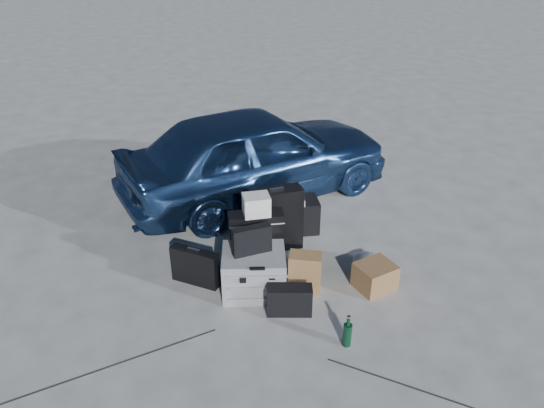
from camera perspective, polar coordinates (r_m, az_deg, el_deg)
The scene contains 16 objects.
ground at distance 5.13m, azimuth 1.16°, elevation -10.86°, with size 60.00×60.00×0.00m, color beige.
car at distance 6.73m, azimuth -1.73°, elevation 5.43°, with size 1.40×3.47×1.18m, color #30558E.
pelican_case at distance 5.18m, azimuth -1.96°, elevation -7.32°, with size 0.60×0.49×0.44m, color #9EA0A3.
laptop_bag at distance 4.99m, azimuth -2.19°, elevation -3.91°, with size 0.38×0.09×0.28m, color black.
briefcase at distance 5.35m, azimuth -8.28°, elevation -6.69°, with size 0.50×0.11×0.39m, color black.
suitcase_left at distance 5.73m, azimuth 0.48°, elevation -1.67°, with size 0.56×0.20×0.72m, color black.
suitcase_right at distance 5.43m, azimuth -1.71°, elevation -4.02°, with size 0.55×0.20×0.66m, color black.
white_carton at distance 5.19m, azimuth -1.70°, elevation -0.10°, with size 0.26×0.21×0.21m, color white.
duffel_bag at distance 6.12m, azimuth 1.29°, elevation -1.30°, with size 0.79×0.34×0.39m, color black.
flat_box_white at distance 5.99m, azimuth 1.52°, elevation 0.53°, with size 0.39×0.29×0.07m, color white.
flat_box_black at distance 5.94m, azimuth 1.58°, elevation 1.02°, with size 0.31×0.22×0.07m, color black.
kraft_bag at distance 5.20m, azimuth 3.57°, elevation -7.37°, with size 0.31×0.19×0.41m, color #92603F.
cardboard_box at distance 5.36m, azimuth 11.01°, elevation -7.64°, with size 0.36×0.31×0.27m, color #9C6D44.
plastic_bag at distance 5.67m, azimuth 10.00°, elevation -5.97°, with size 0.27×0.23×0.15m, color silver.
messenger_bag at distance 4.96m, azimuth 1.89°, elevation -10.29°, with size 0.42×0.16×0.29m, color black.
green_bottle at distance 4.68m, azimuth 8.12°, elevation -13.40°, with size 0.08×0.08×0.30m, color black.
Camera 1 is at (-0.76, -3.85, 3.30)m, focal length 35.00 mm.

